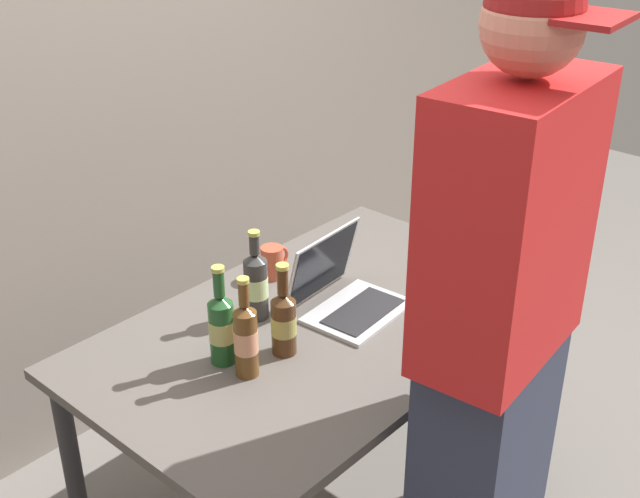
% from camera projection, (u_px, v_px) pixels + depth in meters
% --- Properties ---
extents(desk, '(1.46, 0.90, 0.76)m').
position_uv_depth(desk, '(322.00, 344.00, 2.52)').
color(desk, '#56514C').
rests_on(desk, ground).
extents(laptop, '(0.33, 0.31, 0.24)m').
position_uv_depth(laptop, '(344.00, 292.00, 2.53)').
color(laptop, '#B7BABC').
rests_on(laptop, desk).
extents(beer_bottle_green, '(0.07, 0.07, 0.30)m').
position_uv_depth(beer_bottle_green, '(246.00, 338.00, 2.20)').
color(beer_bottle_green, brown).
rests_on(beer_bottle_green, desk).
extents(beer_bottle_amber, '(0.07, 0.07, 0.29)m').
position_uv_depth(beer_bottle_amber, '(256.00, 284.00, 2.46)').
color(beer_bottle_amber, '#333333').
rests_on(beer_bottle_amber, desk).
extents(beer_bottle_brown, '(0.07, 0.07, 0.30)m').
position_uv_depth(beer_bottle_brown, '(222.00, 326.00, 2.25)').
color(beer_bottle_brown, '#1E5123').
rests_on(beer_bottle_brown, desk).
extents(beer_bottle_dark, '(0.07, 0.07, 0.28)m').
position_uv_depth(beer_bottle_dark, '(284.00, 321.00, 2.30)').
color(beer_bottle_dark, '#472B14').
rests_on(beer_bottle_dark, desk).
extents(person_figure, '(0.47, 0.32, 1.88)m').
position_uv_depth(person_figure, '(493.00, 366.00, 1.95)').
color(person_figure, '#2D3347').
rests_on(person_figure, ground).
extents(coffee_mug, '(0.11, 0.07, 0.11)m').
position_uv_depth(coffee_mug, '(273.00, 262.00, 2.71)').
color(coffee_mug, '#BF4C33').
rests_on(coffee_mug, desk).
extents(back_wall, '(6.00, 0.10, 2.60)m').
position_uv_depth(back_wall, '(106.00, 83.00, 2.83)').
color(back_wall, gray).
rests_on(back_wall, ground).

